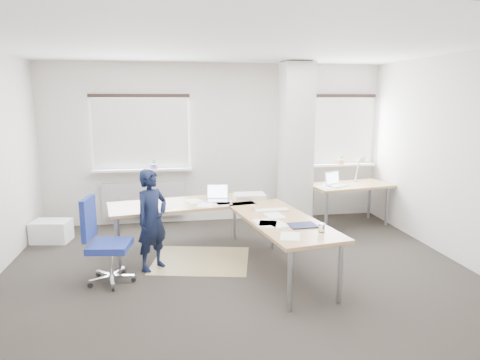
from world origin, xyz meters
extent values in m
plane|color=black|center=(0.00, 0.00, 0.00)|extent=(6.00, 6.00, 0.00)
cube|color=beige|center=(0.00, 2.50, 1.40)|extent=(6.00, 0.04, 2.80)
cube|color=beige|center=(0.00, -2.50, 1.40)|extent=(6.00, 0.04, 2.80)
cube|color=beige|center=(3.00, 0.00, 1.40)|extent=(0.04, 5.00, 2.80)
cube|color=white|center=(0.00, 0.00, 2.80)|extent=(6.00, 5.00, 0.04)
cube|color=beige|center=(1.30, 1.95, 1.39)|extent=(0.50, 0.50, 2.78)
cube|color=white|center=(-1.30, 2.47, 1.60)|extent=(1.60, 0.04, 1.20)
cube|color=silver|center=(-1.30, 2.43, 1.60)|extent=(1.60, 0.02, 1.20)
cube|color=white|center=(-1.30, 2.40, 0.98)|extent=(1.70, 0.20, 0.04)
cube|color=white|center=(2.30, 2.47, 1.60)|extent=(1.20, 0.04, 1.20)
cube|color=silver|center=(2.30, 2.43, 1.60)|extent=(1.20, 0.02, 1.20)
cube|color=white|center=(2.30, 2.40, 0.98)|extent=(1.30, 0.20, 0.04)
cube|color=silver|center=(-1.30, 2.42, 0.45)|extent=(1.40, 0.10, 0.60)
cylinder|color=#70408D|center=(-1.10, 2.38, 1.04)|extent=(0.12, 0.12, 0.08)
imported|color=#245C29|center=(-1.10, 2.38, 1.08)|extent=(0.09, 0.06, 0.17)
cylinder|color=#B57145|center=(2.30, 2.38, 1.04)|extent=(0.12, 0.12, 0.08)
imported|color=#245C29|center=(2.30, 2.38, 1.08)|extent=(0.09, 0.07, 0.17)
cube|color=#8F7D4E|center=(-0.44, 0.52, 0.00)|extent=(1.48, 1.33, 0.01)
cube|color=white|center=(-2.68, 1.70, 0.17)|extent=(0.61, 0.47, 0.33)
cube|color=olive|center=(-0.68, 0.90, 0.71)|extent=(2.11, 1.14, 0.04)
cube|color=olive|center=(0.51, -0.11, 0.71)|extent=(1.14, 2.11, 0.04)
cylinder|color=gray|center=(-1.52, 0.45, 0.34)|extent=(0.05, 0.05, 0.69)
cylinder|color=gray|center=(-1.62, 1.04, 0.34)|extent=(0.05, 0.05, 0.69)
cylinder|color=gray|center=(0.15, 1.35, 0.34)|extent=(0.05, 0.05, 0.69)
cylinder|color=gray|center=(0.37, -1.05, 0.34)|extent=(0.05, 0.05, 0.69)
cylinder|color=gray|center=(0.96, -0.94, 0.34)|extent=(0.05, 0.05, 0.69)
cylinder|color=gray|center=(0.65, 0.83, 0.34)|extent=(0.05, 0.05, 0.69)
cube|color=#B7B7BC|center=(-0.16, 0.95, 0.74)|extent=(0.36, 0.28, 0.01)
cube|color=#B7B7BC|center=(-0.15, 1.06, 0.85)|extent=(0.33, 0.09, 0.22)
cube|color=silver|center=(-0.15, 1.06, 0.85)|extent=(0.29, 0.08, 0.19)
cube|color=white|center=(0.49, 0.28, 0.74)|extent=(0.45, 0.16, 0.02)
cube|color=#131736|center=(0.69, -0.45, 0.74)|extent=(0.33, 0.26, 0.01)
cube|color=silver|center=(0.33, 1.03, 0.77)|extent=(0.45, 0.33, 0.07)
imported|color=white|center=(0.25, 0.36, 0.76)|extent=(0.07, 0.07, 0.07)
cylinder|color=silver|center=(0.82, -0.70, 0.78)|extent=(0.07, 0.07, 0.10)
cube|color=olive|center=(2.25, 1.80, 0.71)|extent=(1.50, 0.93, 0.04)
cylinder|color=gray|center=(1.70, 1.45, 0.34)|extent=(0.05, 0.05, 0.69)
cylinder|color=gray|center=(2.88, 1.66, 0.34)|extent=(0.05, 0.05, 0.69)
cylinder|color=gray|center=(1.62, 1.94, 0.34)|extent=(0.05, 0.05, 0.69)
cylinder|color=gray|center=(2.80, 2.15, 0.34)|extent=(0.05, 0.05, 0.69)
cube|color=#B7B7BC|center=(1.97, 1.70, 0.74)|extent=(0.40, 0.36, 0.01)
cube|color=#B7B7BC|center=(1.92, 1.80, 0.85)|extent=(0.31, 0.19, 0.22)
cube|color=silver|center=(1.92, 1.80, 0.85)|extent=(0.27, 0.16, 0.19)
cylinder|color=silver|center=(2.46, 2.01, 0.74)|extent=(0.10, 0.10, 0.02)
cylinder|color=silver|center=(2.46, 2.01, 0.93)|extent=(0.02, 0.16, 0.38)
cylinder|color=silver|center=(2.46, 1.89, 1.15)|extent=(0.02, 0.29, 0.13)
cone|color=silver|center=(2.46, 1.75, 1.13)|extent=(0.14, 0.16, 0.17)
cube|color=navy|center=(-1.56, -0.02, 0.46)|extent=(0.53, 0.53, 0.08)
cube|color=navy|center=(-1.79, 0.01, 0.81)|extent=(0.12, 0.41, 0.50)
cylinder|color=silver|center=(-1.56, -0.02, 0.27)|extent=(0.06, 0.06, 0.34)
cylinder|color=black|center=(-1.30, -0.06, 0.04)|extent=(0.06, 0.04, 0.06)
cylinder|color=black|center=(-1.44, 0.21, 0.04)|extent=(0.05, 0.07, 0.06)
cylinder|color=black|center=(-1.75, 0.16, 0.04)|extent=(0.06, 0.06, 0.06)
cylinder|color=black|center=(-1.79, -0.14, 0.04)|extent=(0.07, 0.06, 0.06)
cylinder|color=black|center=(-1.51, -0.28, 0.04)|extent=(0.04, 0.06, 0.06)
imported|color=black|center=(-1.07, 0.34, 0.66)|extent=(0.57, 0.56, 1.32)
camera|label=1|loc=(-0.81, -5.06, 2.20)|focal=32.00mm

